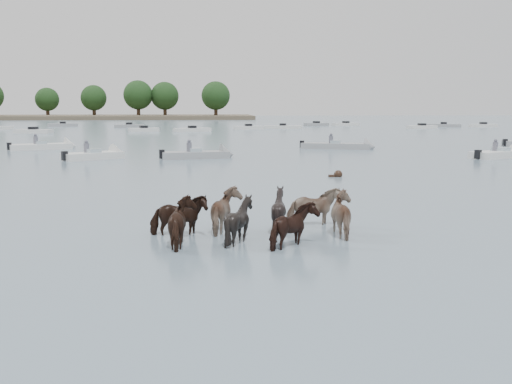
{
  "coord_description": "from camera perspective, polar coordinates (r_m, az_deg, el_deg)",
  "views": [
    {
      "loc": [
        -2.88,
        -16.4,
        3.62
      ],
      "look_at": [
        -1.43,
        0.52,
        1.1
      ],
      "focal_mm": 40.87,
      "sensor_mm": 36.0,
      "label": 1
    }
  ],
  "objects": [
    {
      "name": "ground",
      "position": [
        17.04,
        4.97,
        -3.86
      ],
      "size": [
        400.0,
        400.0,
        0.0
      ],
      "primitive_type": "plane",
      "color": "slate",
      "rests_on": "ground"
    },
    {
      "name": "motorboat_f",
      "position": [
        52.11,
        -19.47,
        4.22
      ],
      "size": [
        5.54,
        3.66,
        1.92
      ],
      "rotation": [
        0.0,
        0.0,
        0.42
      ],
      "color": "silver",
      "rests_on": "ground"
    },
    {
      "name": "motorboat_c",
      "position": [
        50.03,
        8.72,
        4.45
      ],
      "size": [
        6.4,
        3.46,
        1.92
      ],
      "rotation": [
        0.0,
        0.0,
        -0.32
      ],
      "color": "gray",
      "rests_on": "ground"
    },
    {
      "name": "swimming_pony",
      "position": [
        30.23,
        7.96,
        1.68
      ],
      "size": [
        0.72,
        0.44,
        0.44
      ],
      "color": "black",
      "rests_on": "ground"
    },
    {
      "name": "motorboat_d",
      "position": [
        45.32,
        23.32,
        3.46
      ],
      "size": [
        5.69,
        4.17,
        1.92
      ],
      "rotation": [
        0.0,
        0.0,
        0.52
      ],
      "color": "silver",
      "rests_on": "ground"
    },
    {
      "name": "motorboat_a",
      "position": [
        41.62,
        -14.81,
        3.49
      ],
      "size": [
        4.51,
        3.87,
        1.92
      ],
      "rotation": [
        0.0,
        0.0,
        0.62
      ],
      "color": "silver",
      "rests_on": "ground"
    },
    {
      "name": "motorboat_b",
      "position": [
        40.86,
        -4.95,
        3.65
      ],
      "size": [
        5.31,
        2.5,
        1.92
      ],
      "rotation": [
        0.0,
        0.0,
        0.18
      ],
      "color": "gray",
      "rests_on": "ground"
    },
    {
      "name": "pony_herd",
      "position": [
        16.29,
        0.21,
        -2.57
      ],
      "size": [
        6.44,
        3.96,
        1.45
      ],
      "color": "black",
      "rests_on": "ground"
    },
    {
      "name": "distant_flotilla",
      "position": [
        93.93,
        -3.4,
        6.37
      ],
      "size": [
        105.79,
        28.67,
        0.93
      ],
      "color": "silver",
      "rests_on": "ground"
    }
  ]
}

